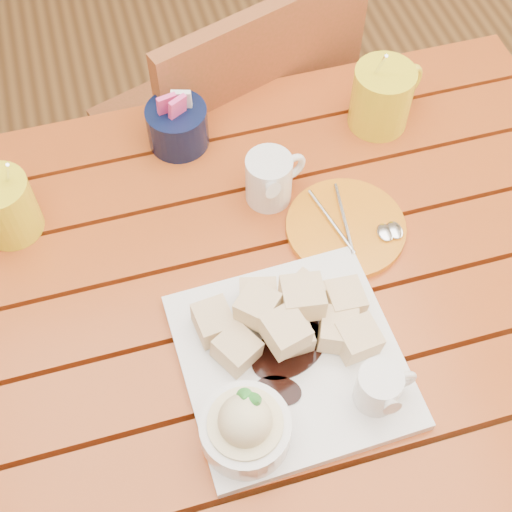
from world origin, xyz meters
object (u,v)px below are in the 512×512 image
object	(u,v)px
dessert_plate	(284,367)
coffee_mug_left	(2,207)
table	(243,321)
coffee_mug_right	(383,96)
orange_saucer	(347,227)
chair_far	(234,135)

from	to	relation	value
dessert_plate	coffee_mug_left	xyz separation A→B (m)	(-0.33, 0.35, 0.02)
table	dessert_plate	world-z (taller)	dessert_plate
table	coffee_mug_left	size ratio (longest dim) A/B	7.87
coffee_mug_right	orange_saucer	size ratio (longest dim) A/B	0.91
coffee_mug_right	chair_far	world-z (taller)	coffee_mug_right
coffee_mug_right	coffee_mug_left	bearing A→B (deg)	162.66
coffee_mug_right	orange_saucer	bearing A→B (deg)	-145.30
chair_far	coffee_mug_right	bearing A→B (deg)	107.77
coffee_mug_left	coffee_mug_right	distance (m)	0.62
table	coffee_mug_left	bearing A→B (deg)	147.66
coffee_mug_left	orange_saucer	world-z (taller)	coffee_mug_left
coffee_mug_left	chair_far	bearing A→B (deg)	24.88
orange_saucer	dessert_plate	bearing A→B (deg)	-128.61
table	dessert_plate	distance (m)	0.21
table	coffee_mug_right	distance (m)	0.43
dessert_plate	coffee_mug_left	bearing A→B (deg)	133.21
coffee_mug_right	chair_far	size ratio (longest dim) A/B	0.18
chair_far	table	bearing A→B (deg)	58.18
coffee_mug_right	table	bearing A→B (deg)	-163.27
table	coffee_mug_left	distance (m)	0.40
coffee_mug_left	chair_far	xyz separation A→B (m)	(0.43, 0.31, -0.30)
dessert_plate	orange_saucer	bearing A→B (deg)	51.39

